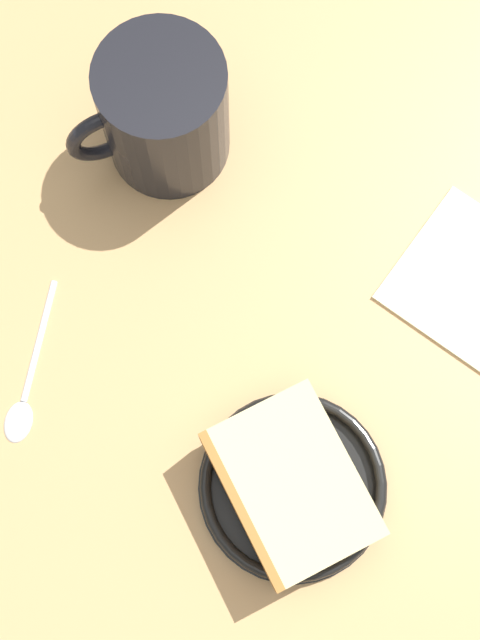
{
  "coord_description": "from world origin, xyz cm",
  "views": [
    {
      "loc": [
        -10.56,
        3.46,
        66.4
      ],
      "look_at": [
        2.2,
        -5.55,
        3.0
      ],
      "focal_mm": 52.67,
      "sensor_mm": 36.0,
      "label": 1
    }
  ],
  "objects_px": {
    "tea_mug": "(162,112)",
    "small_plate": "(293,486)",
    "cake_slice": "(291,485)",
    "folded_napkin": "(478,284)",
    "teaspoon": "(24,395)"
  },
  "relations": [
    {
      "from": "tea_mug",
      "to": "small_plate",
      "type": "bearing_deg",
      "value": 164.26
    },
    {
      "from": "small_plate",
      "to": "cake_slice",
      "type": "relative_size",
      "value": 1.08
    },
    {
      "from": "cake_slice",
      "to": "tea_mug",
      "type": "bearing_deg",
      "value": -16.29
    },
    {
      "from": "small_plate",
      "to": "cake_slice",
      "type": "height_order",
      "value": "cake_slice"
    },
    {
      "from": "cake_slice",
      "to": "folded_napkin",
      "type": "relative_size",
      "value": 1.08
    },
    {
      "from": "tea_mug",
      "to": "cake_slice",
      "type": "bearing_deg",
      "value": 163.71
    },
    {
      "from": "folded_napkin",
      "to": "cake_slice",
      "type": "bearing_deg",
      "value": 101.26
    },
    {
      "from": "cake_slice",
      "to": "teaspoon",
      "type": "distance_m",
      "value": 0.2
    },
    {
      "from": "small_plate",
      "to": "cake_slice",
      "type": "xyz_separation_m",
      "value": [
        0.0,
        0.0,
        0.02
      ]
    },
    {
      "from": "small_plate",
      "to": "teaspoon",
      "type": "bearing_deg",
      "value": 36.03
    },
    {
      "from": "small_plate",
      "to": "tea_mug",
      "type": "xyz_separation_m",
      "value": [
        0.26,
        -0.07,
        0.05
      ]
    },
    {
      "from": "teaspoon",
      "to": "folded_napkin",
      "type": "distance_m",
      "value": 0.34
    },
    {
      "from": "tea_mug",
      "to": "teaspoon",
      "type": "relative_size",
      "value": 1.24
    },
    {
      "from": "cake_slice",
      "to": "teaspoon",
      "type": "relative_size",
      "value": 1.27
    },
    {
      "from": "cake_slice",
      "to": "teaspoon",
      "type": "height_order",
      "value": "cake_slice"
    }
  ]
}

